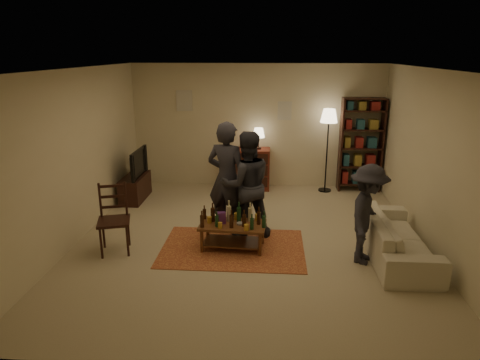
# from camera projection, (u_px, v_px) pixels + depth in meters

# --- Properties ---
(floor) EXTENTS (6.00, 6.00, 0.00)m
(floor) POSITION_uv_depth(u_px,v_px,m) (249.00, 239.00, 6.97)
(floor) COLOR #C6B793
(floor) RESTS_ON ground
(room_shell) EXTENTS (6.00, 6.00, 6.00)m
(room_shell) POSITION_uv_depth(u_px,v_px,m) (227.00, 105.00, 9.34)
(room_shell) COLOR beige
(room_shell) RESTS_ON ground
(rug) EXTENTS (2.20, 1.50, 0.01)m
(rug) POSITION_uv_depth(u_px,v_px,m) (233.00, 248.00, 6.66)
(rug) COLOR maroon
(rug) RESTS_ON ground
(coffee_table) EXTENTS (1.04, 0.61, 0.75)m
(coffee_table) POSITION_uv_depth(u_px,v_px,m) (233.00, 226.00, 6.56)
(coffee_table) COLOR brown
(coffee_table) RESTS_ON ground
(dining_chair) EXTENTS (0.58, 0.58, 1.07)m
(dining_chair) POSITION_uv_depth(u_px,v_px,m) (114.00, 215.00, 6.45)
(dining_chair) COLOR black
(dining_chair) RESTS_ON ground
(tv_stand) EXTENTS (0.40, 1.00, 1.06)m
(tv_stand) POSITION_uv_depth(u_px,v_px,m) (135.00, 181.00, 8.75)
(tv_stand) COLOR black
(tv_stand) RESTS_ON ground
(dresser) EXTENTS (1.00, 0.50, 1.36)m
(dresser) POSITION_uv_depth(u_px,v_px,m) (247.00, 168.00, 9.44)
(dresser) COLOR maroon
(dresser) RESTS_ON ground
(bookshelf) EXTENTS (0.90, 0.34, 2.02)m
(bookshelf) POSITION_uv_depth(u_px,v_px,m) (361.00, 144.00, 9.17)
(bookshelf) COLOR black
(bookshelf) RESTS_ON ground
(floor_lamp) EXTENTS (0.36, 0.36, 1.79)m
(floor_lamp) POSITION_uv_depth(u_px,v_px,m) (329.00, 122.00, 8.95)
(floor_lamp) COLOR black
(floor_lamp) RESTS_ON ground
(sofa) EXTENTS (0.81, 2.08, 0.61)m
(sofa) POSITION_uv_depth(u_px,v_px,m) (396.00, 237.00, 6.35)
(sofa) COLOR beige
(sofa) RESTS_ON ground
(person_left) EXTENTS (0.80, 0.66, 1.89)m
(person_left) POSITION_uv_depth(u_px,v_px,m) (227.00, 179.00, 6.99)
(person_left) COLOR #28272F
(person_left) RESTS_ON ground
(person_right) EXTENTS (1.00, 0.87, 1.75)m
(person_right) POSITION_uv_depth(u_px,v_px,m) (246.00, 185.00, 6.89)
(person_right) COLOR #292931
(person_right) RESTS_ON ground
(person_by_sofa) EXTENTS (0.86, 1.08, 1.46)m
(person_by_sofa) POSITION_uv_depth(u_px,v_px,m) (367.00, 215.00, 6.05)
(person_by_sofa) COLOR #28272F
(person_by_sofa) RESTS_ON ground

